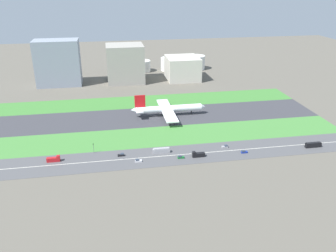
# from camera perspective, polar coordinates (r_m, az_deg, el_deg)

# --- Properties ---
(ground_plane) EXTENTS (800.00, 800.00, 0.00)m
(ground_plane) POSITION_cam_1_polar(r_m,az_deg,el_deg) (301.95, -2.14, 1.55)
(ground_plane) COLOR #5B564C
(runway) EXTENTS (280.00, 46.00, 0.10)m
(runway) POSITION_cam_1_polar(r_m,az_deg,el_deg) (301.94, -2.14, 1.56)
(runway) COLOR #38383D
(runway) RESTS_ON ground_plane
(grass_median_north) EXTENTS (280.00, 36.00, 0.10)m
(grass_median_north) POSITION_cam_1_polar(r_m,az_deg,el_deg) (340.14, -3.10, 4.04)
(grass_median_north) COLOR #3D7A33
(grass_median_north) RESTS_ON ground_plane
(grass_median_south) EXTENTS (280.00, 36.00, 0.10)m
(grass_median_south) POSITION_cam_1_polar(r_m,az_deg,el_deg) (264.57, -0.90, -1.63)
(grass_median_south) COLOR #427F38
(grass_median_south) RESTS_ON ground_plane
(highway) EXTENTS (280.00, 28.00, 0.10)m
(highway) POSITION_cam_1_polar(r_m,az_deg,el_deg) (236.25, 0.34, -4.82)
(highway) COLOR #4C4C4F
(highway) RESTS_ON ground_plane
(highway_centerline) EXTENTS (266.00, 0.50, 0.01)m
(highway_centerline) POSITION_cam_1_polar(r_m,az_deg,el_deg) (236.23, 0.34, -4.80)
(highway_centerline) COLOR silver
(highway_centerline) RESTS_ON highway
(airliner) EXTENTS (65.00, 56.00, 19.70)m
(airliner) POSITION_cam_1_polar(r_m,az_deg,el_deg) (301.29, -0.11, 2.78)
(airliner) COLOR white
(airliner) RESTS_ON runway
(bus_0) EXTENTS (11.60, 2.50, 3.50)m
(bus_0) POSITION_cam_1_polar(r_m,az_deg,el_deg) (267.01, 22.51, -2.85)
(bus_0) COLOR black
(bus_0) RESTS_ON highway
(car_1) EXTENTS (4.40, 1.80, 2.00)m
(car_1) POSITION_cam_1_polar(r_m,az_deg,el_deg) (228.96, -4.88, -5.62)
(car_1) COLOR silver
(car_1) RESTS_ON highway
(car_2) EXTENTS (4.40, 1.80, 2.00)m
(car_2) POSITION_cam_1_polar(r_m,az_deg,el_deg) (232.58, 2.06, -5.07)
(car_2) COLOR #19662D
(car_2) RESTS_ON highway
(truck_0) EXTENTS (8.40, 2.50, 4.00)m
(truck_0) POSITION_cam_1_polar(r_m,az_deg,el_deg) (239.95, -18.05, -5.15)
(truck_0) COLOR #B2191E
(truck_0) RESTS_ON highway
(car_4) EXTENTS (4.40, 1.80, 2.00)m
(car_4) POSITION_cam_1_polar(r_m,az_deg,el_deg) (244.72, 12.23, -4.11)
(car_4) COLOR navy
(car_4) RESTS_ON highway
(car_3) EXTENTS (4.40, 1.80, 2.00)m
(car_3) POSITION_cam_1_polar(r_m,az_deg,el_deg) (237.32, -7.60, -4.66)
(car_3) COLOR black
(car_3) RESTS_ON highway
(bus_1) EXTENTS (11.60, 2.50, 3.50)m
(bus_1) POSITION_cam_1_polar(r_m,az_deg,el_deg) (239.07, -1.08, -3.99)
(bus_1) COLOR #99999E
(bus_1) RESTS_ON highway
(car_0) EXTENTS (4.40, 1.80, 2.00)m
(car_0) POSITION_cam_1_polar(r_m,az_deg,el_deg) (249.68, 9.25, -3.31)
(car_0) COLOR #99999E
(car_0) RESTS_ON highway
(truck_1) EXTENTS (8.40, 2.50, 4.00)m
(truck_1) POSITION_cam_1_polar(r_m,az_deg,el_deg) (234.77, 4.92, -4.65)
(truck_1) COLOR black
(truck_1) RESTS_ON highway
(traffic_light) EXTENTS (0.36, 0.50, 7.20)m
(traffic_light) POSITION_cam_1_polar(r_m,az_deg,el_deg) (243.23, -12.00, -3.38)
(traffic_light) COLOR #4C4C51
(traffic_light) RESTS_ON highway
(terminal_building) EXTENTS (47.23, 25.62, 49.32)m
(terminal_building) POSITION_cam_1_polar(r_m,az_deg,el_deg) (405.22, -17.44, 9.74)
(terminal_building) COLOR gray
(terminal_building) RESTS_ON ground_plane
(hangar_building) EXTENTS (40.85, 35.31, 42.02)m
(hangar_building) POSITION_cam_1_polar(r_m,az_deg,el_deg) (403.13, -6.96, 10.02)
(hangar_building) COLOR #9E998E
(hangar_building) RESTS_ON ground_plane
(office_tower) EXTENTS (36.65, 39.03, 25.99)m
(office_tower) POSITION_cam_1_polar(r_m,az_deg,el_deg) (413.56, 2.37, 9.35)
(office_tower) COLOR beige
(office_tower) RESTS_ON ground_plane
(fuel_tank_west) EXTENTS (21.63, 21.63, 13.82)m
(fuel_tank_west) POSITION_cam_1_polar(r_m,az_deg,el_deg) (451.73, -4.26, 9.68)
(fuel_tank_west) COLOR silver
(fuel_tank_west) RESTS_ON ground_plane
(fuel_tank_centre) EXTENTS (22.29, 22.29, 16.22)m
(fuel_tank_centre) POSITION_cam_1_polar(r_m,az_deg,el_deg) (456.24, 0.24, 10.03)
(fuel_tank_centre) COLOR silver
(fuel_tank_centre) RESTS_ON ground_plane
(fuel_tank_east) EXTENTS (22.70, 22.70, 17.53)m
(fuel_tank_east) POSITION_cam_1_polar(r_m,az_deg,el_deg) (463.45, 4.57, 10.25)
(fuel_tank_east) COLOR silver
(fuel_tank_east) RESTS_ON ground_plane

